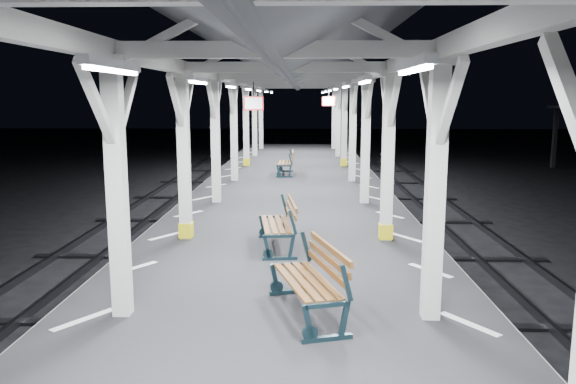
{
  "coord_description": "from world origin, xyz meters",
  "views": [
    {
      "loc": [
        0.36,
        -8.93,
        3.82
      ],
      "look_at": [
        0.09,
        0.61,
        2.2
      ],
      "focal_mm": 35.0,
      "sensor_mm": 36.0,
      "label": 1
    }
  ],
  "objects": [
    {
      "name": "hazard_stripes_left",
      "position": [
        -2.45,
        0.0,
        1.0
      ],
      "size": [
        1.0,
        48.0,
        0.01
      ],
      "primitive_type": "cube",
      "color": "silver",
      "rests_on": "platform"
    },
    {
      "name": "platform",
      "position": [
        0.0,
        0.0,
        0.5
      ],
      "size": [
        6.0,
        50.0,
        1.0
      ],
      "primitive_type": "cube",
      "color": "black",
      "rests_on": "ground"
    },
    {
      "name": "canopy",
      "position": [
        0.0,
        -0.02,
        4.56
      ],
      "size": [
        5.4,
        49.0,
        4.65
      ],
      "color": "beige",
      "rests_on": "platform"
    },
    {
      "name": "bench_far",
      "position": [
        -0.23,
        11.53,
        1.47
      ],
      "size": [
        0.62,
        1.63,
        0.88
      ],
      "rotation": [
        0.0,
        0.0,
        0.01
      ],
      "color": "#152930",
      "rests_on": "platform"
    },
    {
      "name": "hazard_stripes_right",
      "position": [
        2.45,
        0.0,
        1.0
      ],
      "size": [
        1.0,
        48.0,
        0.01
      ],
      "primitive_type": "cube",
      "color": "silver",
      "rests_on": "platform"
    },
    {
      "name": "bench_near",
      "position": [
        0.51,
        -1.93,
        1.5
      ],
      "size": [
        1.08,
        1.82,
        0.93
      ],
      "rotation": [
        0.0,
        0.0,
        0.28
      ],
      "color": "#152930",
      "rests_on": "platform"
    },
    {
      "name": "ground",
      "position": [
        0.0,
        0.0,
        0.0
      ],
      "size": [
        120.0,
        120.0,
        0.0
      ],
      "primitive_type": "plane",
      "color": "black",
      "rests_on": "ground"
    },
    {
      "name": "bench_mid",
      "position": [
        -0.05,
        1.34,
        1.49
      ],
      "size": [
        0.82,
        1.74,
        0.91
      ],
      "rotation": [
        0.0,
        0.0,
        0.12
      ],
      "color": "#152930",
      "rests_on": "platform"
    }
  ]
}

